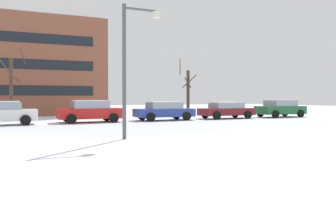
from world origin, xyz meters
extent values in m
plane|color=white|center=(0.00, 0.00, 0.00)|extent=(120.00, 120.00, 0.00)
cube|color=silver|center=(0.00, 3.28, 0.00)|extent=(80.00, 8.56, 0.00)
cylinder|color=#4C4F54|center=(4.15, -1.96, 2.75)|extent=(0.16, 0.16, 5.50)
cylinder|color=#4C4F54|center=(4.86, -1.96, 5.35)|extent=(1.42, 0.10, 0.10)
cylinder|color=silver|center=(5.57, -1.96, 5.20)|extent=(0.36, 0.36, 0.25)
cube|color=white|center=(-0.63, 8.15, 0.62)|extent=(4.13, 1.77, 0.69)
cube|color=#8C99A8|center=(-0.63, 8.15, 1.19)|extent=(2.28, 1.61, 0.46)
cube|color=white|center=(-0.63, 8.15, 1.45)|extent=(2.07, 1.49, 0.06)
cylinder|color=black|center=(0.70, 9.05, 0.32)|extent=(0.64, 0.22, 0.64)
cylinder|color=black|center=(0.72, 7.27, 0.32)|extent=(0.64, 0.22, 0.64)
cube|color=red|center=(4.88, 8.40, 0.62)|extent=(4.34, 1.88, 0.70)
cube|color=#8C99A8|center=(4.88, 8.40, 1.21)|extent=(2.39, 1.72, 0.49)
cube|color=white|center=(4.88, 8.40, 1.49)|extent=(2.17, 1.59, 0.06)
cylinder|color=black|center=(6.27, 9.35, 0.32)|extent=(0.64, 0.22, 0.64)
cylinder|color=black|center=(6.29, 7.46, 0.32)|extent=(0.64, 0.22, 0.64)
cylinder|color=black|center=(3.46, 9.33, 0.32)|extent=(0.64, 0.22, 0.64)
cylinder|color=black|center=(3.48, 7.44, 0.32)|extent=(0.64, 0.22, 0.64)
cube|color=#283D93|center=(10.38, 8.25, 0.57)|extent=(4.45, 1.76, 0.60)
cube|color=#8C99A8|center=(10.38, 8.25, 1.10)|extent=(2.45, 1.61, 0.47)
cube|color=white|center=(10.38, 8.25, 1.37)|extent=(2.23, 1.48, 0.06)
cylinder|color=black|center=(11.82, 9.15, 0.32)|extent=(0.64, 0.22, 0.64)
cylinder|color=black|center=(11.83, 7.38, 0.32)|extent=(0.64, 0.22, 0.64)
cylinder|color=black|center=(8.93, 9.13, 0.32)|extent=(0.64, 0.22, 0.64)
cylinder|color=black|center=(8.94, 7.36, 0.32)|extent=(0.64, 0.22, 0.64)
cube|color=maroon|center=(15.88, 8.22, 0.55)|extent=(4.57, 1.76, 0.57)
cube|color=#8C99A8|center=(15.88, 8.22, 1.06)|extent=(2.52, 1.61, 0.44)
cube|color=white|center=(15.88, 8.22, 1.31)|extent=(2.29, 1.48, 0.06)
cylinder|color=black|center=(17.36, 9.11, 0.32)|extent=(0.64, 0.22, 0.64)
cylinder|color=black|center=(17.37, 7.34, 0.32)|extent=(0.64, 0.22, 0.64)
cylinder|color=black|center=(14.40, 9.09, 0.32)|extent=(0.64, 0.22, 0.64)
cylinder|color=black|center=(14.41, 7.32, 0.32)|extent=(0.64, 0.22, 0.64)
cube|color=#1E6038|center=(21.39, 8.08, 0.62)|extent=(4.32, 1.90, 0.69)
cube|color=#8C99A8|center=(21.39, 8.08, 1.21)|extent=(2.38, 1.74, 0.49)
cube|color=white|center=(21.39, 8.08, 1.48)|extent=(2.16, 1.61, 0.06)
cylinder|color=black|center=(22.78, 9.04, 0.32)|extent=(0.64, 0.22, 0.64)
cylinder|color=black|center=(22.79, 7.13, 0.32)|extent=(0.64, 0.22, 0.64)
cylinder|color=black|center=(19.98, 9.02, 0.32)|extent=(0.64, 0.22, 0.64)
cylinder|color=black|center=(19.99, 7.11, 0.32)|extent=(0.64, 0.22, 0.64)
cylinder|color=#423326|center=(13.98, 11.30, 2.03)|extent=(0.28, 0.28, 4.07)
cylinder|color=#423326|center=(13.35, 11.61, 4.37)|extent=(0.69, 1.32, 1.56)
cylinder|color=#423326|center=(14.37, 11.79, 3.16)|extent=(1.07, 0.90, 1.19)
cylinder|color=#423326|center=(13.83, 11.07, 2.99)|extent=(0.56, 0.41, 0.94)
cylinder|color=#423326|center=(-0.08, 11.68, 2.25)|extent=(0.26, 0.26, 4.49)
cylinder|color=#423326|center=(-0.51, 11.14, 3.95)|extent=(1.20, 0.98, 1.65)
cylinder|color=#423326|center=(0.72, 11.51, 4.66)|extent=(0.41, 1.63, 1.00)
cylinder|color=#423326|center=(0.27, 11.38, 3.03)|extent=(0.71, 0.79, 0.68)
cube|color=brown|center=(1.16, 22.20, 4.69)|extent=(14.82, 8.72, 9.39)
cube|color=white|center=(1.16, 22.20, 9.44)|extent=(14.53, 8.55, 0.10)
cube|color=black|center=(1.16, 17.81, 2.35)|extent=(11.86, 0.04, 0.90)
cube|color=black|center=(1.16, 17.81, 4.69)|extent=(11.86, 0.04, 0.90)
cube|color=black|center=(1.16, 17.81, 7.04)|extent=(11.86, 0.04, 0.90)
camera|label=1|loc=(-0.04, -15.62, 1.70)|focal=37.24mm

